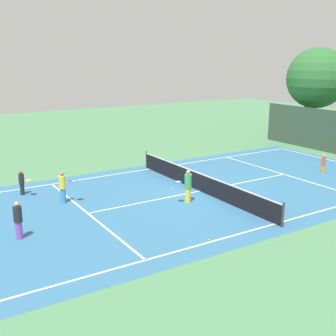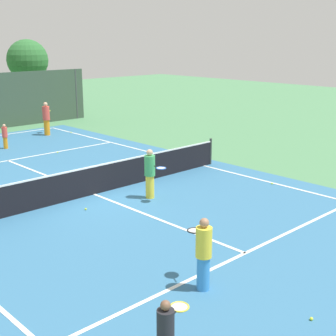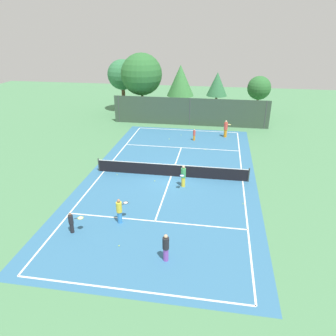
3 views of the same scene
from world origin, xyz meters
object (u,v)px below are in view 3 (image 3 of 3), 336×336
player_1 (183,176)px  tennis_ball_10 (237,139)px  tennis_ball_0 (205,150)px  ball_crate (171,170)px  tennis_ball_11 (199,175)px  player_2 (119,211)px  tennis_ball_8 (117,175)px  tennis_ball_6 (155,181)px  player_0 (226,129)px  player_5 (166,247)px  tennis_ball_4 (119,171)px  tennis_ball_7 (126,166)px  player_4 (72,222)px  player_3 (194,135)px  tennis_ball_3 (169,139)px  tennis_ball_9 (121,165)px  tennis_ball_2 (181,135)px  tennis_ball_5 (119,246)px  tennis_ball_1 (243,204)px

player_1 → tennis_ball_10: bearing=69.6°
tennis_ball_0 → tennis_ball_10: bearing=50.3°
ball_crate → tennis_ball_11: size_ratio=6.45×
player_2 → ball_crate: size_ratio=3.75×
tennis_ball_8 → ball_crate: bearing=16.0°
tennis_ball_6 → player_0: bearing=65.3°
player_5 → tennis_ball_4: 11.42m
tennis_ball_10 → tennis_ball_7: bearing=-137.0°
player_5 → tennis_ball_10: player_5 is taller
tennis_ball_7 → tennis_ball_4: bearing=-108.2°
tennis_ball_11 → ball_crate: bearing=176.7°
player_4 → tennis_ball_10: size_ratio=19.62×
player_3 → player_5: bearing=-89.3°
player_5 → tennis_ball_6: bearing=105.0°
player_5 → tennis_ball_11: bearing=84.8°
ball_crate → tennis_ball_3: 8.08m
tennis_ball_0 → tennis_ball_9: (-6.80, -4.78, 0.00)m
player_3 → tennis_ball_0: (1.29, -2.54, -0.57)m
player_2 → ball_crate: player_2 is taller
player_4 → tennis_ball_2: bearing=77.9°
tennis_ball_3 → tennis_ball_10: 7.10m
ball_crate → tennis_ball_0: 5.99m
player_4 → tennis_ball_11: 11.04m
player_1 → tennis_ball_0: size_ratio=25.02×
tennis_ball_11 → player_2: bearing=-119.6°
player_2 → player_5: 4.37m
player_4 → tennis_ball_9: 9.68m
player_2 → player_3: player_2 is taller
ball_crate → tennis_ball_9: size_ratio=6.45×
tennis_ball_3 → tennis_ball_7: size_ratio=1.00×
ball_crate → tennis_ball_11: (2.28, -0.13, -0.15)m
player_3 → tennis_ball_5: player_3 is taller
player_3 → tennis_ball_3: bearing=-178.5°
tennis_ball_9 → tennis_ball_10: same height
tennis_ball_8 → player_3: bearing=60.2°
player_4 → player_0: bearing=65.2°
tennis_ball_1 → tennis_ball_8: bearing=162.7°
player_2 → tennis_ball_4: 7.46m
tennis_ball_8 → tennis_ball_6: bearing=-11.1°
player_3 → tennis_ball_11: (1.15, -8.15, -0.57)m
tennis_ball_7 → tennis_ball_0: bearing=38.6°
tennis_ball_5 → tennis_ball_6: bearing=87.5°
tennis_ball_10 → player_3: bearing=-164.7°
tennis_ball_8 → player_4: bearing=-91.2°
ball_crate → tennis_ball_7: 3.92m
ball_crate → tennis_ball_7: bearing=173.6°
tennis_ball_11 → tennis_ball_3: bearing=114.8°
player_4 → tennis_ball_9: player_4 is taller
tennis_ball_6 → tennis_ball_8: bearing=168.9°
tennis_ball_3 → tennis_ball_8: size_ratio=1.00×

